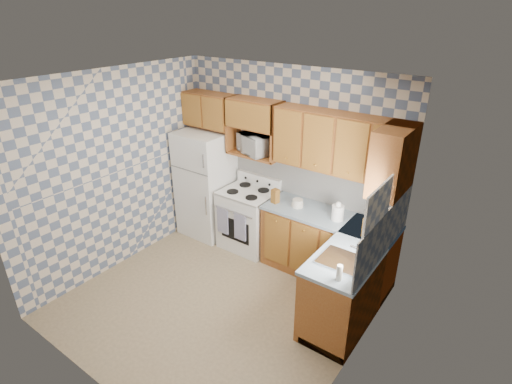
# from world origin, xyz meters

# --- Properties ---
(floor) EXTENTS (3.40, 3.40, 0.00)m
(floor) POSITION_xyz_m (0.00, 0.00, 0.00)
(floor) COLOR #7B684C
(floor) RESTS_ON ground
(back_wall) EXTENTS (3.40, 0.02, 2.70)m
(back_wall) POSITION_xyz_m (0.00, 1.60, 1.35)
(back_wall) COLOR slate
(back_wall) RESTS_ON ground
(right_wall) EXTENTS (0.02, 3.20, 2.70)m
(right_wall) POSITION_xyz_m (1.70, 0.00, 1.35)
(right_wall) COLOR slate
(right_wall) RESTS_ON ground
(backsplash_back) EXTENTS (2.60, 0.02, 0.56)m
(backsplash_back) POSITION_xyz_m (0.40, 1.59, 1.20)
(backsplash_back) COLOR white
(backsplash_back) RESTS_ON back_wall
(backsplash_right) EXTENTS (0.02, 1.60, 0.56)m
(backsplash_right) POSITION_xyz_m (1.69, 0.80, 1.20)
(backsplash_right) COLOR white
(backsplash_right) RESTS_ON right_wall
(refrigerator) EXTENTS (0.75, 0.70, 1.68)m
(refrigerator) POSITION_xyz_m (-1.27, 1.25, 0.84)
(refrigerator) COLOR white
(refrigerator) RESTS_ON floor
(stove_body) EXTENTS (0.76, 0.65, 0.90)m
(stove_body) POSITION_xyz_m (-0.47, 1.28, 0.45)
(stove_body) COLOR white
(stove_body) RESTS_ON floor
(cooktop) EXTENTS (0.76, 0.65, 0.02)m
(cooktop) POSITION_xyz_m (-0.47, 1.28, 0.91)
(cooktop) COLOR silver
(cooktop) RESTS_ON stove_body
(backguard) EXTENTS (0.76, 0.08, 0.17)m
(backguard) POSITION_xyz_m (-0.47, 1.55, 1.00)
(backguard) COLOR white
(backguard) RESTS_ON cooktop
(dish_towel_left) EXTENTS (0.20, 0.02, 0.42)m
(dish_towel_left) POSITION_xyz_m (-0.68, 0.93, 0.52)
(dish_towel_left) COLOR navy
(dish_towel_left) RESTS_ON stove_body
(dish_towel_right) EXTENTS (0.20, 0.02, 0.42)m
(dish_towel_right) POSITION_xyz_m (-0.36, 0.93, 0.52)
(dish_towel_right) COLOR navy
(dish_towel_right) RESTS_ON stove_body
(base_cabinets_back) EXTENTS (1.75, 0.60, 0.88)m
(base_cabinets_back) POSITION_xyz_m (0.82, 1.30, 0.44)
(base_cabinets_back) COLOR brown
(base_cabinets_back) RESTS_ON floor
(base_cabinets_right) EXTENTS (0.60, 1.60, 0.88)m
(base_cabinets_right) POSITION_xyz_m (1.40, 0.80, 0.44)
(base_cabinets_right) COLOR brown
(base_cabinets_right) RESTS_ON floor
(countertop_back) EXTENTS (1.77, 0.63, 0.04)m
(countertop_back) POSITION_xyz_m (0.82, 1.30, 0.90)
(countertop_back) COLOR gray
(countertop_back) RESTS_ON base_cabinets_back
(countertop_right) EXTENTS (0.63, 1.60, 0.04)m
(countertop_right) POSITION_xyz_m (1.40, 0.80, 0.90)
(countertop_right) COLOR gray
(countertop_right) RESTS_ON base_cabinets_right
(upper_cabinets_back) EXTENTS (1.75, 0.33, 0.74)m
(upper_cabinets_back) POSITION_xyz_m (0.82, 1.44, 1.85)
(upper_cabinets_back) COLOR brown
(upper_cabinets_back) RESTS_ON back_wall
(upper_cabinets_fridge) EXTENTS (0.82, 0.33, 0.50)m
(upper_cabinets_fridge) POSITION_xyz_m (-1.29, 1.44, 1.97)
(upper_cabinets_fridge) COLOR brown
(upper_cabinets_fridge) RESTS_ON back_wall
(upper_cabinets_right) EXTENTS (0.33, 0.70, 0.74)m
(upper_cabinets_right) POSITION_xyz_m (1.53, 1.25, 1.85)
(upper_cabinets_right) COLOR brown
(upper_cabinets_right) RESTS_ON right_wall
(microwave_shelf) EXTENTS (0.80, 0.33, 0.03)m
(microwave_shelf) POSITION_xyz_m (-0.47, 1.44, 1.44)
(microwave_shelf) COLOR brown
(microwave_shelf) RESTS_ON back_wall
(microwave) EXTENTS (0.59, 0.49, 0.28)m
(microwave) POSITION_xyz_m (-0.48, 1.46, 1.59)
(microwave) COLOR white
(microwave) RESTS_ON microwave_shelf
(sink) EXTENTS (0.48, 0.40, 0.03)m
(sink) POSITION_xyz_m (1.40, 0.45, 0.93)
(sink) COLOR #B7B7BC
(sink) RESTS_ON countertop_right
(window) EXTENTS (0.02, 0.66, 0.86)m
(window) POSITION_xyz_m (1.69, 0.45, 1.45)
(window) COLOR silver
(window) RESTS_ON right_wall
(bottle_0) EXTENTS (0.06, 0.06, 0.28)m
(bottle_0) POSITION_xyz_m (1.44, 1.15, 1.06)
(bottle_0) COLOR black
(bottle_0) RESTS_ON countertop_back
(bottle_1) EXTENTS (0.06, 0.06, 0.27)m
(bottle_1) POSITION_xyz_m (1.54, 1.09, 1.05)
(bottle_1) COLOR black
(bottle_1) RESTS_ON countertop_back
(bottle_2) EXTENTS (0.06, 0.06, 0.25)m
(bottle_2) POSITION_xyz_m (1.58, 1.19, 1.04)
(bottle_2) COLOR brown
(bottle_2) RESTS_ON countertop_back
(bottle_3) EXTENTS (0.06, 0.06, 0.23)m
(bottle_3) POSITION_xyz_m (1.37, 1.07, 1.03)
(bottle_3) COLOR brown
(bottle_3) RESTS_ON countertop_back
(knife_block) EXTENTS (0.10, 0.10, 0.20)m
(knife_block) POSITION_xyz_m (0.05, 1.20, 1.02)
(knife_block) COLOR brown
(knife_block) RESTS_ON countertop_back
(electric_kettle) EXTENTS (0.15, 0.15, 0.20)m
(electric_kettle) POSITION_xyz_m (0.95, 1.26, 1.02)
(electric_kettle) COLOR white
(electric_kettle) RESTS_ON countertop_back
(food_containers) EXTENTS (0.16, 0.16, 0.11)m
(food_containers) POSITION_xyz_m (0.36, 1.27, 0.97)
(food_containers) COLOR beige
(food_containers) RESTS_ON countertop_back
(soap_bottle) EXTENTS (0.06, 0.06, 0.17)m
(soap_bottle) POSITION_xyz_m (1.50, 0.14, 1.01)
(soap_bottle) COLOR beige
(soap_bottle) RESTS_ON countertop_right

